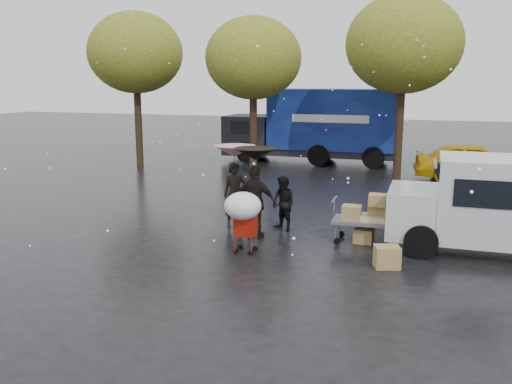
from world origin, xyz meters
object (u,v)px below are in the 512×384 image
(person_pink, at_px, (235,195))
(vendor_cart, at_px, (368,214))
(white_van, at_px, (508,204))
(yellow_taxi, at_px, (473,162))
(shopping_cart, at_px, (243,209))
(blue_truck, at_px, (317,126))
(person_black, at_px, (255,202))

(person_pink, distance_m, vendor_cart, 3.63)
(white_van, distance_m, yellow_taxi, 9.66)
(person_pink, height_order, shopping_cart, person_pink)
(blue_truck, height_order, yellow_taxi, blue_truck)
(white_van, bearing_deg, vendor_cart, -176.31)
(vendor_cart, distance_m, blue_truck, 13.35)
(vendor_cart, relative_size, yellow_taxi, 0.34)
(vendor_cart, distance_m, shopping_cart, 3.14)
(vendor_cart, bearing_deg, yellow_taxi, 73.20)
(person_black, xyz_separation_m, yellow_taxi, (5.71, 10.25, -0.17))
(person_black, relative_size, shopping_cart, 1.26)
(vendor_cart, height_order, white_van, white_van)
(person_pink, bearing_deg, shopping_cart, -93.46)
(vendor_cart, relative_size, shopping_cart, 1.04)
(blue_truck, bearing_deg, white_van, -60.94)
(vendor_cart, xyz_separation_m, yellow_taxi, (2.97, 9.85, 0.03))
(person_pink, xyz_separation_m, shopping_cart, (1.01, -2.23, 0.18))
(person_pink, bearing_deg, blue_truck, 63.48)
(person_pink, distance_m, yellow_taxi, 11.45)
(white_van, bearing_deg, yellow_taxi, 90.63)
(blue_truck, relative_size, yellow_taxi, 1.87)
(yellow_taxi, bearing_deg, shopping_cart, 148.64)
(person_pink, xyz_separation_m, blue_truck, (-0.29, 12.26, 0.88))
(person_black, bearing_deg, white_van, -171.56)
(person_black, bearing_deg, yellow_taxi, -116.57)
(person_black, bearing_deg, vendor_cart, -169.11)
(person_pink, height_order, person_black, person_black)
(vendor_cart, bearing_deg, white_van, 3.69)
(person_pink, height_order, vendor_cart, person_pink)
(person_black, xyz_separation_m, white_van, (5.82, 0.60, 0.24))
(blue_truck, xyz_separation_m, yellow_taxi, (6.86, -2.89, -1.00))
(vendor_cart, relative_size, white_van, 0.31)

